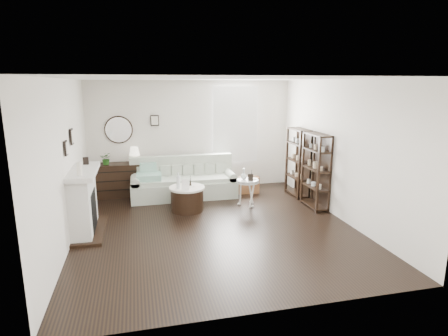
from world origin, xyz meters
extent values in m
plane|color=black|center=(0.00, 0.00, 0.00)|extent=(5.50, 5.50, 0.00)
plane|color=white|center=(0.00, 0.00, 2.70)|extent=(5.50, 5.50, 0.00)
plane|color=white|center=(0.00, 2.75, 1.35)|extent=(5.00, 0.00, 5.00)
plane|color=white|center=(0.00, -2.75, 1.35)|extent=(5.00, 0.00, 5.00)
plane|color=white|center=(-2.50, 0.00, 1.35)|extent=(0.00, 5.50, 5.50)
plane|color=white|center=(2.50, 0.00, 1.35)|extent=(0.00, 5.50, 5.50)
cube|color=white|center=(1.10, 2.73, 1.60)|extent=(1.00, 0.02, 1.80)
cube|color=white|center=(1.10, 2.67, 1.60)|extent=(1.15, 0.02, 1.90)
cylinder|color=silver|center=(-1.75, 2.72, 1.55)|extent=(0.60, 0.03, 0.60)
cube|color=black|center=(-0.90, 2.72, 1.75)|extent=(0.20, 0.03, 0.26)
cube|color=silver|center=(-2.33, 0.30, 0.55)|extent=(0.34, 1.20, 1.10)
cube|color=black|center=(-2.30, 0.30, 0.40)|extent=(0.30, 0.65, 0.70)
cube|color=silver|center=(-2.28, 0.30, 1.12)|extent=(0.44, 1.35, 0.08)
cube|color=black|center=(-2.25, 0.30, 0.03)|extent=(0.50, 1.40, 0.05)
cylinder|color=silver|center=(-2.28, -0.15, 1.27)|extent=(0.08, 0.08, 0.22)
cube|color=black|center=(-2.28, 0.70, 1.23)|extent=(0.10, 0.03, 0.14)
cube|color=black|center=(-2.47, -0.05, 1.60)|extent=(0.03, 0.18, 0.24)
cube|color=black|center=(-2.47, 0.60, 1.70)|extent=(0.03, 0.22, 0.28)
cube|color=black|center=(2.33, 1.55, 0.80)|extent=(0.30, 0.80, 1.60)
cylinder|color=#CBB08B|center=(2.31, 1.30, 0.52)|extent=(0.08, 0.08, 0.11)
cylinder|color=#CBB08B|center=(2.31, 1.55, 0.52)|extent=(0.08, 0.08, 0.11)
cylinder|color=#CBB08B|center=(2.31, 1.80, 0.52)|extent=(0.08, 0.08, 0.11)
cylinder|color=#CBB08B|center=(2.31, 1.30, 0.92)|extent=(0.08, 0.08, 0.11)
cylinder|color=#CBB08B|center=(2.31, 1.55, 0.92)|extent=(0.08, 0.08, 0.11)
cylinder|color=#CBB08B|center=(2.31, 1.80, 0.92)|extent=(0.08, 0.08, 0.11)
cylinder|color=#CBB08B|center=(2.31, 1.30, 1.32)|extent=(0.08, 0.08, 0.11)
cylinder|color=#CBB08B|center=(2.31, 1.55, 1.32)|extent=(0.08, 0.08, 0.11)
cylinder|color=#CBB08B|center=(2.31, 1.80, 1.32)|extent=(0.08, 0.08, 0.11)
cube|color=black|center=(2.33, 0.65, 0.80)|extent=(0.30, 0.80, 1.60)
cylinder|color=#CBB08B|center=(2.31, 0.40, 0.52)|extent=(0.08, 0.08, 0.11)
cylinder|color=#CBB08B|center=(2.31, 0.65, 0.52)|extent=(0.08, 0.08, 0.11)
cylinder|color=#CBB08B|center=(2.31, 0.90, 0.52)|extent=(0.08, 0.08, 0.11)
cylinder|color=#CBB08B|center=(2.31, 0.40, 0.92)|extent=(0.08, 0.08, 0.11)
cylinder|color=#CBB08B|center=(2.31, 0.65, 0.92)|extent=(0.08, 0.08, 0.11)
cylinder|color=#CBB08B|center=(2.31, 0.90, 0.92)|extent=(0.08, 0.08, 0.11)
cylinder|color=#CBB08B|center=(2.31, 0.40, 1.32)|extent=(0.08, 0.08, 0.11)
cylinder|color=#CBB08B|center=(2.31, 0.65, 1.32)|extent=(0.08, 0.08, 0.11)
cylinder|color=#CBB08B|center=(2.31, 0.90, 1.32)|extent=(0.08, 0.08, 0.11)
cube|color=#B3BEA9|center=(-0.32, 2.00, 0.20)|extent=(2.43, 0.84, 0.39)
cube|color=#B3BEA9|center=(-0.32, 1.97, 0.44)|extent=(2.10, 0.67, 0.09)
cube|color=#B3BEA9|center=(-0.32, 2.33, 0.57)|extent=(2.43, 0.19, 0.75)
cube|color=#B3BEA9|center=(-1.43, 2.00, 0.24)|extent=(0.21, 0.79, 0.49)
cube|color=#B3BEA9|center=(0.78, 2.00, 0.24)|extent=(0.21, 0.79, 0.49)
cube|color=#299875|center=(-1.12, 1.95, 0.56)|extent=(0.57, 0.47, 0.14)
cube|color=brown|center=(1.20, 1.99, 0.20)|extent=(0.62, 0.24, 0.40)
cube|color=black|center=(-1.76, 2.47, 0.39)|extent=(1.17, 0.49, 0.78)
cube|color=black|center=(-1.76, 2.22, 0.22)|extent=(1.13, 0.01, 0.02)
cube|color=black|center=(-1.76, 2.22, 0.43)|extent=(1.13, 0.01, 0.02)
cube|color=black|center=(-1.76, 2.22, 0.65)|extent=(1.13, 0.01, 0.01)
imported|color=#225418|center=(-2.05, 2.42, 0.93)|extent=(0.30, 0.27, 0.29)
cylinder|color=black|center=(-0.38, 1.05, 0.24)|extent=(0.68, 0.68, 0.47)
cylinder|color=silver|center=(-0.38, 1.05, 0.49)|extent=(0.74, 0.74, 0.04)
cylinder|color=white|center=(0.96, 1.08, 0.57)|extent=(0.48, 0.48, 0.03)
cylinder|color=silver|center=(0.96, 1.08, 0.53)|extent=(0.49, 0.49, 0.02)
cylinder|color=silver|center=(0.96, 1.08, 0.27)|extent=(0.04, 0.04, 0.55)
cylinder|color=silver|center=(-0.56, 0.97, 0.68)|extent=(0.08, 0.08, 0.33)
cube|color=white|center=(-0.43, 0.86, 0.62)|extent=(0.17, 0.09, 0.21)
cube|color=black|center=(0.98, 0.96, 0.66)|extent=(0.12, 0.08, 0.15)
camera|label=1|loc=(-1.36, -6.44, 2.62)|focal=30.00mm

